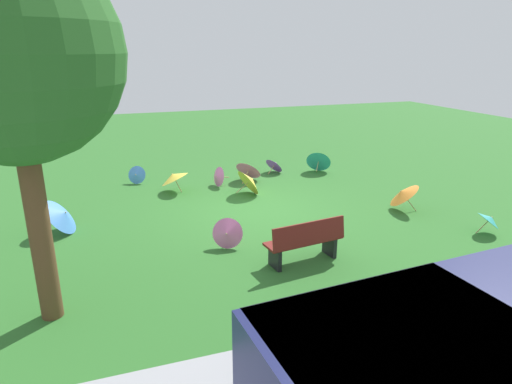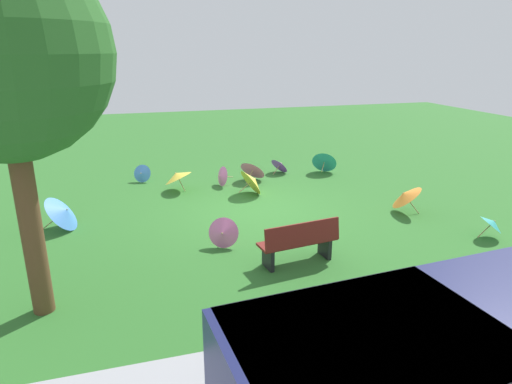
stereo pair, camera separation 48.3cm
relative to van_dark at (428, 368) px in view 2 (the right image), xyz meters
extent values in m
plane|color=#2D6B28|center=(-0.35, -7.40, -0.91)|extent=(40.00, 40.00, 0.00)
cube|color=#191E4C|center=(-0.17, -0.01, -0.06)|extent=(4.73, 2.25, 1.35)
cube|color=black|center=(0.75, 0.06, 0.34)|extent=(2.71, 2.11, 0.55)
cylinder|color=black|center=(-1.70, -1.08, -0.53)|extent=(0.77, 0.28, 0.76)
cube|color=maroon|center=(-0.27, -4.33, -0.46)|extent=(1.65, 0.66, 0.05)
cube|color=maroon|center=(-0.30, -4.13, -0.24)|extent=(1.60, 0.33, 0.45)
cube|color=black|center=(0.36, -4.24, -0.69)|extent=(0.13, 0.41, 0.45)
cube|color=black|center=(-0.91, -4.41, -0.69)|extent=(0.13, 0.41, 0.45)
cylinder|color=brown|center=(4.30, -3.87, 0.64)|extent=(0.33, 0.33, 3.10)
sphere|color=#286023|center=(4.30, -3.87, 3.09)|extent=(2.99, 2.99, 2.99)
cylinder|color=tan|center=(-0.37, -8.70, -0.67)|extent=(0.39, 0.09, 0.26)
cone|color=yellow|center=(-0.63, -8.75, -0.50)|extent=(0.77, 0.96, 0.83)
sphere|color=tan|center=(-0.71, -8.77, -0.45)|extent=(0.06, 0.04, 0.05)
cylinder|color=tan|center=(4.62, -7.54, -0.72)|extent=(0.47, 0.14, 0.38)
cone|color=#4C8CE5|center=(4.32, -7.46, -0.48)|extent=(0.94, 1.10, 0.87)
sphere|color=tan|center=(4.25, -7.45, -0.42)|extent=(0.06, 0.05, 0.05)
cylinder|color=tan|center=(-0.86, -9.95, -0.74)|extent=(0.30, 0.27, 0.35)
cone|color=pink|center=(-1.03, -10.11, -0.53)|extent=(1.04, 1.05, 0.70)
sphere|color=tan|center=(-1.07, -10.14, -0.48)|extent=(0.06, 0.06, 0.05)
cylinder|color=tan|center=(-4.73, -4.26, -0.75)|extent=(0.25, 0.11, 0.32)
cone|color=teal|center=(-4.88, -4.21, -0.55)|extent=(0.68, 0.70, 0.44)
sphere|color=tan|center=(-4.91, -4.20, -0.50)|extent=(0.06, 0.05, 0.05)
cylinder|color=tan|center=(-0.15, -9.89, -0.65)|extent=(0.35, 0.11, 0.10)
cone|color=pink|center=(0.08, -9.84, -0.60)|extent=(0.38, 0.65, 0.62)
sphere|color=tan|center=(0.13, -9.82, -0.59)|extent=(0.05, 0.05, 0.04)
cylinder|color=tan|center=(-4.14, -6.06, -0.70)|extent=(0.32, 0.19, 0.42)
cone|color=orange|center=(-3.95, -6.17, -0.44)|extent=(1.08, 1.12, 0.67)
sphere|color=tan|center=(-3.90, -6.19, -0.38)|extent=(0.06, 0.06, 0.05)
cylinder|color=tan|center=(0.89, -5.63, -0.66)|extent=(0.17, 0.32, 0.13)
cone|color=pink|center=(0.99, -5.41, -0.58)|extent=(0.74, 0.59, 0.67)
sphere|color=tan|center=(1.02, -5.35, -0.56)|extent=(0.05, 0.06, 0.05)
cylinder|color=tan|center=(2.31, -11.15, -0.70)|extent=(0.17, 0.31, 0.14)
cone|color=#4C8CE5|center=(2.41, -10.96, -0.63)|extent=(0.63, 0.51, 0.57)
sphere|color=tan|center=(2.43, -10.92, -0.61)|extent=(0.05, 0.06, 0.05)
cylinder|color=tan|center=(-3.49, -10.16, -0.66)|extent=(0.26, 0.35, 0.25)
cone|color=teal|center=(-3.65, -10.39, -0.51)|extent=(1.01, 0.94, 0.81)
sphere|color=tan|center=(-3.70, -10.45, -0.46)|extent=(0.06, 0.06, 0.05)
cylinder|color=tan|center=(-2.00, -10.67, -0.78)|extent=(0.28, 0.15, 0.25)
cone|color=purple|center=(-2.18, -10.75, -0.62)|extent=(0.74, 0.80, 0.58)
sphere|color=tan|center=(-2.22, -10.77, -0.58)|extent=(0.06, 0.05, 0.05)
cylinder|color=tan|center=(1.32, -9.64, -0.71)|extent=(0.19, 0.13, 0.39)
cone|color=yellow|center=(1.43, -9.70, -0.44)|extent=(1.15, 1.16, 0.54)
sphere|color=tan|center=(1.47, -9.72, -0.36)|extent=(0.06, 0.06, 0.05)
camera|label=1|loc=(3.25, 3.03, 3.15)|focal=31.38mm
camera|label=2|loc=(2.79, 3.18, 3.15)|focal=31.38mm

